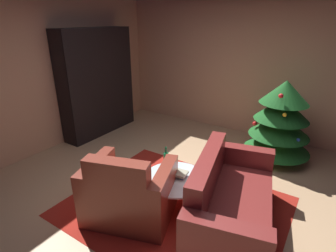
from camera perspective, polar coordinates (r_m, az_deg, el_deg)
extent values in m
plane|color=tan|center=(3.67, 0.92, -14.79)|extent=(6.33, 6.33, 0.00)
cube|color=tan|center=(5.46, 16.41, 11.60)|extent=(5.38, 0.06, 2.57)
cube|color=tan|center=(4.97, -26.26, 9.27)|extent=(0.06, 5.40, 2.57)
cube|color=maroon|center=(3.50, 1.51, -16.84)|extent=(2.57, 2.08, 0.01)
cube|color=black|center=(5.33, -13.56, 8.75)|extent=(0.03, 1.60, 2.05)
cube|color=black|center=(6.01, -9.31, 10.53)|extent=(0.38, 0.02, 2.05)
cube|color=black|center=(4.98, -21.52, 6.90)|extent=(0.38, 0.03, 2.05)
cube|color=black|center=(5.76, -13.90, -0.87)|extent=(0.36, 1.55, 0.03)
cube|color=black|center=(5.62, -14.27, 2.92)|extent=(0.36, 1.55, 0.03)
cube|color=black|center=(5.51, -14.67, 6.89)|extent=(0.36, 1.55, 0.02)
cube|color=black|center=(5.42, -15.08, 11.00)|extent=(0.36, 1.55, 0.02)
cube|color=black|center=(5.36, -15.52, 15.23)|extent=(0.36, 1.55, 0.02)
cube|color=black|center=(5.33, -15.99, 19.53)|extent=(0.36, 1.55, 0.03)
cube|color=black|center=(5.63, -15.62, 6.39)|extent=(0.05, 1.03, 0.65)
cube|color=black|center=(5.61, -15.45, 6.36)|extent=(0.03, 1.06, 0.68)
cube|color=gold|center=(6.23, -9.80, 2.78)|extent=(0.21, 0.05, 0.29)
cube|color=#482C2E|center=(6.19, -10.01, 2.76)|extent=(0.22, 0.03, 0.32)
cube|color=#418A45|center=(6.17, -10.27, 2.60)|extent=(0.22, 0.03, 0.30)
cube|color=orange|center=(6.15, -10.62, 2.71)|extent=(0.18, 0.03, 0.34)
cube|color=#206C80|center=(6.11, -10.65, 2.17)|extent=(0.25, 0.04, 0.26)
cube|color=#A8B490|center=(6.08, -11.08, 2.20)|extent=(0.23, 0.04, 0.30)
cube|color=orange|center=(6.03, -11.17, 2.08)|extent=(0.27, 0.03, 0.30)
cube|color=#7E588F|center=(5.96, -10.37, 13.58)|extent=(0.22, 0.03, 0.23)
cube|color=#482A2B|center=(5.91, -10.73, 13.99)|extent=(0.22, 0.04, 0.33)
cube|color=#204C88|center=(5.88, -11.15, 13.70)|extent=(0.21, 0.05, 0.28)
cube|color=#185189|center=(5.83, -11.25, 13.43)|extent=(0.27, 0.03, 0.25)
cube|color=#7D5295|center=(5.82, -11.70, 13.58)|extent=(0.21, 0.03, 0.29)
cube|color=orange|center=(5.78, -11.85, 13.64)|extent=(0.25, 0.03, 0.31)
cube|color=#43262F|center=(5.76, -12.23, 13.07)|extent=(0.23, 0.05, 0.21)
cube|color=orange|center=(5.74, -12.77, 13.16)|extent=(0.19, 0.05, 0.24)
cube|color=red|center=(5.68, -12.95, 13.48)|extent=(0.24, 0.04, 0.33)
cube|color=#944198|center=(5.91, -10.67, 17.37)|extent=(0.22, 0.03, 0.21)
cube|color=navy|center=(5.88, -10.97, 17.51)|extent=(0.22, 0.04, 0.25)
cube|color=#257D49|center=(5.86, -11.40, 17.30)|extent=(0.18, 0.04, 0.22)
cube|color=red|center=(5.80, -11.44, 17.84)|extent=(0.27, 0.03, 0.33)
cube|color=purple|center=(5.81, -11.89, 17.37)|extent=(0.19, 0.03, 0.25)
cube|color=maroon|center=(3.29, -8.04, -15.46)|extent=(0.89, 0.93, 0.41)
cube|color=maroon|center=(2.82, -10.83, -11.69)|extent=(0.70, 0.37, 0.49)
cube|color=maroon|center=(3.10, -0.82, -14.84)|extent=(0.37, 0.76, 0.68)
cube|color=maroon|center=(3.38, -14.84, -12.22)|extent=(0.37, 0.76, 0.68)
ellipsoid|color=#C3B08E|center=(3.19, -8.01, -10.42)|extent=(0.32, 0.26, 0.18)
sphere|color=#C3B08E|center=(3.25, -7.03, -8.51)|extent=(0.13, 0.13, 0.13)
cube|color=maroon|center=(3.21, 13.62, -17.19)|extent=(1.06, 1.45, 0.40)
cube|color=maroon|center=(2.99, 8.47, -9.92)|extent=(0.46, 1.31, 0.45)
cube|color=maroon|center=(3.75, 15.25, -8.79)|extent=(0.80, 0.34, 0.65)
cylinder|color=black|center=(3.33, 4.96, -15.07)|extent=(0.04, 0.04, 0.39)
cylinder|color=black|center=(3.57, 1.52, -12.05)|extent=(0.04, 0.04, 0.39)
cylinder|color=black|center=(3.31, -1.73, -15.23)|extent=(0.04, 0.04, 0.39)
cylinder|color=silver|center=(3.28, 1.56, -11.18)|extent=(0.78, 0.78, 0.02)
cube|color=#354C82|center=(3.30, 2.14, -10.54)|extent=(0.20, 0.13, 0.02)
cube|color=#487656|center=(3.30, 2.19, -10.24)|extent=(0.17, 0.15, 0.02)
cube|color=gray|center=(3.27, 2.18, -9.98)|extent=(0.23, 0.18, 0.03)
cylinder|color=#125930|center=(3.36, -0.44, -7.63)|extent=(0.06, 0.06, 0.24)
cylinder|color=#125930|center=(3.29, -0.45, -5.19)|extent=(0.02, 0.02, 0.08)
cylinder|color=brown|center=(4.85, 21.91, -5.59)|extent=(0.08, 0.08, 0.16)
cone|color=#18521E|center=(4.74, 22.36, -2.79)|extent=(1.04, 1.04, 0.36)
cone|color=#18521E|center=(4.64, 22.84, 0.25)|extent=(0.94, 0.94, 0.36)
cone|color=#18521E|center=(4.55, 23.34, 3.41)|extent=(0.84, 0.84, 0.36)
cone|color=#18521E|center=(4.48, 23.86, 6.69)|extent=(0.74, 0.74, 0.36)
sphere|color=red|center=(4.19, 23.04, 5.95)|extent=(0.07, 0.07, 0.07)
sphere|color=blue|center=(4.45, 26.12, -2.68)|extent=(0.05, 0.05, 0.05)
sphere|color=red|center=(4.61, 18.10, 0.50)|extent=(0.08, 0.08, 0.08)
sphere|color=yellow|center=(4.22, 23.73, 2.21)|extent=(0.06, 0.06, 0.06)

